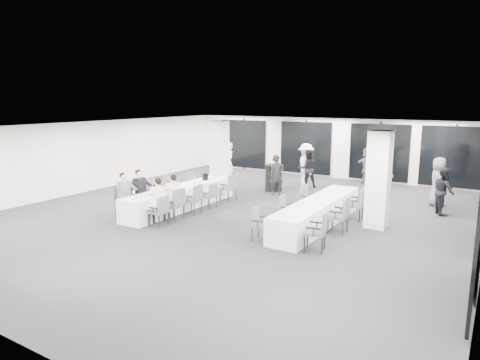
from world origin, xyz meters
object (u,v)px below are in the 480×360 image
object	(u,v)px
chair_main_right_fourth	(211,194)
chair_main_left_mid	(154,192)
standing_guest_e	(438,179)
chair_main_left_near	(123,201)
chair_main_right_mid	(195,197)
chair_side_left_far	(307,197)
chair_side_right_mid	(341,213)
chair_main_right_far	(230,186)
chair_main_left_second	(137,195)
chair_side_right_near	(319,229)
ice_bucket_near	(157,189)
standing_guest_a	(277,173)
standing_guest_f	(368,163)
banquet_table_main	(182,197)
banquet_table_side	(318,213)
chair_main_left_far	(192,183)
chair_side_left_near	(259,221)
chair_main_right_second	(176,203)
standing_guest_d	(381,174)
cocktail_table	(274,178)
chair_main_right_near	(161,209)
standing_guest_b	(308,166)
ice_bucket_far	(205,177)
standing_guest_h	(444,188)
standing_guest_c	(306,162)
chair_main_left_fourth	(173,187)
chair_side_left_mid	(286,208)
standing_guest_g	(228,160)

from	to	relation	value
chair_main_right_fourth	chair_main_left_mid	bearing A→B (deg)	127.29
standing_guest_e	chair_main_left_near	bearing A→B (deg)	108.04
chair_main_right_mid	chair_side_left_far	bearing A→B (deg)	-57.14
chair_main_right_fourth	chair_side_right_mid	xyz separation A→B (m)	(4.70, -0.42, 0.09)
chair_main_right_mid	chair_main_right_far	xyz separation A→B (m)	(-0.00, 2.08, 0.01)
chair_main_left_second	chair_side_right_near	distance (m)	6.37
ice_bucket_near	chair_main_left_near	bearing A→B (deg)	-139.31
standing_guest_a	standing_guest_f	world-z (taller)	standing_guest_f
banquet_table_main	chair_main_left_second	size ratio (longest dim) A/B	4.80
chair_main_left_mid	chair_side_right_mid	bearing A→B (deg)	93.69
standing_guest_a	standing_guest_f	size ratio (longest dim) A/B	0.95
banquet_table_side	chair_main_left_second	size ratio (longest dim) A/B	4.80
chair_main_left_mid	chair_main_left_far	xyz separation A→B (m)	(0.01, 2.12, -0.04)
chair_main_left_far	chair_side_left_near	bearing A→B (deg)	66.76
chair_main_right_second	chair_main_right_mid	bearing A→B (deg)	0.31
standing_guest_d	standing_guest_f	size ratio (longest dim) A/B	1.02
chair_side_left_far	chair_main_right_second	bearing A→B (deg)	-33.29
cocktail_table	chair_main_right_near	distance (m)	6.16
chair_main_right_second	standing_guest_a	world-z (taller)	standing_guest_a
chair_main_left_far	standing_guest_e	size ratio (longest dim) A/B	0.47
chair_side_left_near	standing_guest_b	size ratio (longest dim) A/B	0.48
chair_main_right_near	standing_guest_d	bearing A→B (deg)	-33.39
chair_side_left_near	chair_main_left_far	bearing A→B (deg)	-125.76
chair_main_left_far	standing_guest_d	distance (m)	7.06
chair_side_left_near	ice_bucket_far	bearing A→B (deg)	-128.55
chair_main_right_near	chair_side_right_near	size ratio (longest dim) A/B	0.90
chair_main_left_second	ice_bucket_near	distance (m)	0.88
cocktail_table	standing_guest_f	bearing A→B (deg)	48.86
chair_main_left_mid	standing_guest_h	xyz separation A→B (m)	(8.50, 4.26, 0.31)
chair_main_right_mid	chair_main_right_second	bearing A→B (deg)	179.25
chair_main_right_fourth	chair_main_right_far	bearing A→B (deg)	6.13
standing_guest_c	chair_side_left_far	bearing A→B (deg)	164.58
chair_main_right_second	ice_bucket_far	size ratio (longest dim) A/B	4.00
chair_main_left_near	chair_main_left_fourth	world-z (taller)	chair_main_left_fourth
chair_main_right_fourth	standing_guest_f	distance (m)	7.73
chair_main_right_near	standing_guest_h	world-z (taller)	standing_guest_h
chair_main_left_far	chair_side_left_near	xyz separation A→B (m)	(4.69, -3.20, -0.02)
chair_main_right_second	ice_bucket_far	xyz separation A→B (m)	(-0.86, 2.70, 0.30)
chair_side_left_mid	ice_bucket_near	xyz separation A→B (m)	(-3.88, -1.28, 0.39)
standing_guest_f	banquet_table_main	bearing A→B (deg)	94.93
chair_main_left_fourth	standing_guest_d	world-z (taller)	standing_guest_d
chair_main_left_near	standing_guest_a	xyz separation A→B (m)	(2.66, 5.39, 0.34)
chair_main_left_second	chair_main_right_near	size ratio (longest dim) A/B	1.16
chair_side_left_near	chair_main_left_mid	bearing A→B (deg)	-104.42
chair_side_right_near	standing_guest_e	size ratio (longest dim) A/B	0.52
chair_side_left_mid	standing_guest_b	world-z (taller)	standing_guest_b
standing_guest_g	standing_guest_h	world-z (taller)	standing_guest_g
chair_main_left_near	chair_main_right_near	size ratio (longest dim) A/B	1.06
chair_main_left_near	chair_side_left_far	size ratio (longest dim) A/B	1.05
chair_main_left_fourth	chair_main_right_far	world-z (taller)	chair_main_left_fourth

